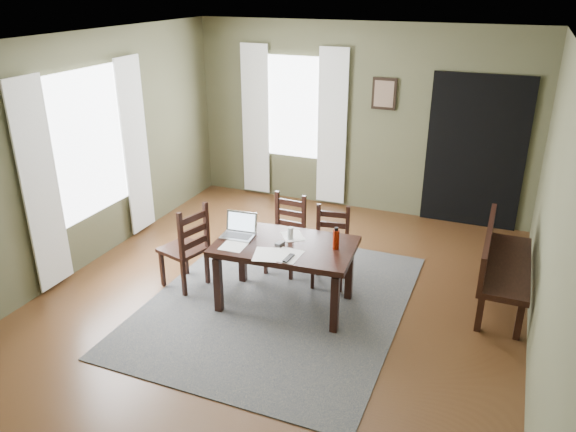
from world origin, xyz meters
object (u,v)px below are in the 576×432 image
at_px(chair_back_right, 330,247).
at_px(laptop, 240,230).
at_px(water_bottle, 336,239).
at_px(dining_table, 285,251).
at_px(bench, 499,260).
at_px(chair_back_left, 286,235).
at_px(chair_end, 186,248).

distance_m(chair_back_right, laptop, 1.08).
height_order(chair_back_right, water_bottle, water_bottle).
height_order(dining_table, bench, bench).
height_order(chair_back_left, chair_back_right, chair_back_left).
height_order(chair_back_right, laptop, laptop).
bearing_deg(chair_back_right, bench, 0.21).
bearing_deg(bench, chair_back_right, 98.69).
bearing_deg(chair_back_right, laptop, -150.80).
xyz_separation_m(chair_end, chair_back_right, (1.44, 0.70, -0.05)).
height_order(chair_back_right, bench, chair_back_right).
xyz_separation_m(chair_end, chair_back_left, (0.86, 0.79, -0.04)).
bearing_deg(laptop, bench, 13.90).
distance_m(dining_table, water_bottle, 0.56).
height_order(bench, water_bottle, water_bottle).
bearing_deg(chair_back_right, water_bottle, -76.03).
xyz_separation_m(chair_back_right, water_bottle, (0.23, -0.56, 0.39)).
xyz_separation_m(chair_end, water_bottle, (1.67, 0.15, 0.34)).
bearing_deg(laptop, dining_table, -7.52).
height_order(chair_end, laptop, chair_end).
relative_size(chair_back_right, bench, 0.60).
xyz_separation_m(chair_end, bench, (3.21, 0.97, 0.01)).
xyz_separation_m(chair_back_left, water_bottle, (0.81, -0.65, 0.38)).
distance_m(dining_table, laptop, 0.55).
bearing_deg(chair_back_left, dining_table, -65.88).
distance_m(chair_end, water_bottle, 1.71).
xyz_separation_m(laptop, water_bottle, (1.04, 0.07, 0.05)).
relative_size(chair_end, bench, 0.67).
xyz_separation_m(bench, water_bottle, (-1.54, -0.83, 0.33)).
relative_size(chair_back_left, bench, 0.61).
height_order(chair_end, water_bottle, chair_end).
bearing_deg(laptop, chair_back_left, 66.72).
distance_m(chair_end, chair_back_right, 1.60).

